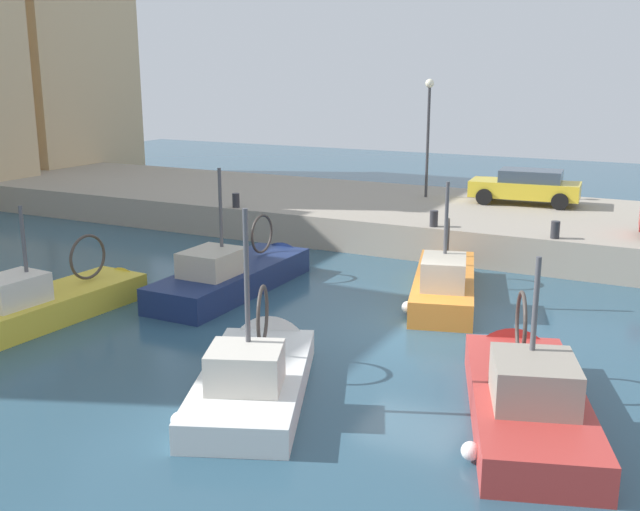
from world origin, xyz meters
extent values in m
plane|color=#2D5166|center=(0.00, 0.00, 0.00)|extent=(80.00, 80.00, 0.00)
cube|color=#9E9384|center=(11.50, 0.00, 0.60)|extent=(9.00, 56.00, 1.20)
cube|color=orange|center=(3.38, 0.32, 0.00)|extent=(5.98, 3.13, 1.43)
cone|color=orange|center=(6.49, 1.19, 0.00)|extent=(1.26, 1.66, 1.48)
cube|color=#896B4C|center=(3.38, 0.32, 0.64)|extent=(5.73, 2.94, 0.08)
cube|color=#B7AD99|center=(2.17, -0.02, 1.09)|extent=(1.88, 1.55, 0.83)
cylinder|color=#4C4C51|center=(2.65, 0.11, 2.06)|extent=(0.10, 0.10, 2.84)
torus|color=#3F3833|center=(4.93, 0.75, 1.39)|extent=(1.25, 0.42, 1.28)
sphere|color=white|center=(1.48, 0.72, 0.21)|extent=(0.32, 0.32, 0.32)
cube|color=#BC3833|center=(-3.37, -3.43, 0.00)|extent=(5.85, 3.66, 1.36)
cone|color=#BC3833|center=(-0.43, -2.44, 0.00)|extent=(1.43, 2.00, 1.81)
cube|color=#B2A893|center=(-3.37, -3.43, 0.61)|extent=(5.59, 3.44, 0.08)
cube|color=gray|center=(-3.95, -3.63, 1.07)|extent=(1.92, 1.84, 0.83)
cylinder|color=#4C4C51|center=(-3.51, -3.48, 1.91)|extent=(0.10, 0.10, 2.60)
torus|color=#3F3833|center=(-1.91, -2.94, 1.40)|extent=(1.30, 0.51, 1.35)
sphere|color=white|center=(-5.28, -2.91, 0.20)|extent=(0.32, 0.32, 0.32)
cube|color=navy|center=(1.18, 6.11, 0.00)|extent=(6.12, 1.96, 1.51)
cone|color=navy|center=(4.59, 6.10, 0.00)|extent=(0.91, 1.75, 1.74)
cube|color=#9E7A51|center=(1.18, 6.11, 0.68)|extent=(5.88, 1.80, 0.08)
cube|color=#B7AD99|center=(0.20, 6.12, 1.09)|extent=(1.66, 1.38, 0.75)
cylinder|color=#4C4C51|center=(0.70, 6.12, 2.20)|extent=(0.10, 0.10, 3.04)
torus|color=#3F3833|center=(2.89, 6.11, 1.41)|extent=(1.24, 0.08, 1.24)
sphere|color=white|center=(-0.65, 7.19, 0.23)|extent=(0.32, 0.32, 0.32)
cube|color=gold|center=(-3.39, 9.01, 0.00)|extent=(6.15, 2.08, 1.40)
cone|color=gold|center=(-0.02, 8.82, 0.00)|extent=(0.99, 1.62, 1.57)
cube|color=#9E7A51|center=(-3.39, 9.01, 0.63)|extent=(5.90, 1.93, 0.08)
cube|color=beige|center=(-4.16, 9.06, 1.05)|extent=(1.59, 1.25, 0.76)
cylinder|color=#4C4C51|center=(-3.70, 9.03, 1.87)|extent=(0.10, 0.10, 2.49)
torus|color=#3F3833|center=(-1.70, 8.92, 1.38)|extent=(1.27, 0.15, 1.27)
cube|color=white|center=(-4.76, 1.68, 0.00)|extent=(5.29, 3.74, 1.13)
cone|color=white|center=(-2.18, 2.75, 0.00)|extent=(1.53, 2.03, 1.83)
cube|color=#896B4C|center=(-4.76, 1.68, 0.51)|extent=(5.05, 3.52, 0.08)
cube|color=beige|center=(-5.47, 1.39, 0.94)|extent=(1.62, 1.72, 0.79)
cylinder|color=#4C4C51|center=(-5.14, 1.52, 2.21)|extent=(0.10, 0.10, 3.41)
torus|color=#3F3833|center=(-3.49, 2.20, 1.27)|extent=(1.24, 0.57, 1.31)
sphere|color=white|center=(-6.54, 2.15, 0.17)|extent=(0.32, 0.32, 0.32)
cube|color=gold|center=(13.20, 0.22, 1.79)|extent=(2.03, 4.33, 0.63)
cube|color=#384756|center=(13.22, 0.01, 2.33)|extent=(1.67, 2.47, 0.47)
cylinder|color=black|center=(12.25, 1.57, 1.52)|extent=(0.28, 0.66, 0.64)
cylinder|color=black|center=(13.91, 1.72, 1.52)|extent=(0.28, 0.66, 0.64)
cylinder|color=black|center=(12.49, -1.27, 1.52)|extent=(0.28, 0.66, 0.64)
cylinder|color=black|center=(14.16, -1.13, 1.52)|extent=(0.28, 0.66, 0.64)
cylinder|color=#2D2D33|center=(7.35, -2.00, 1.48)|extent=(0.28, 0.28, 0.55)
cylinder|color=#2D2D33|center=(7.35, 2.00, 1.48)|extent=(0.28, 0.28, 0.55)
cylinder|color=#2D2D33|center=(7.35, 10.00, 1.48)|extent=(0.28, 0.28, 0.55)
cylinder|color=#38383D|center=(13.00, 4.23, 3.45)|extent=(0.12, 0.12, 4.50)
sphere|color=#F2EACC|center=(13.00, 4.23, 5.85)|extent=(0.36, 0.36, 0.36)
cube|color=#D1B284|center=(15.82, 28.51, 7.06)|extent=(7.71, 7.36, 14.13)
camera|label=1|loc=(-16.37, -5.74, 6.37)|focal=41.53mm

